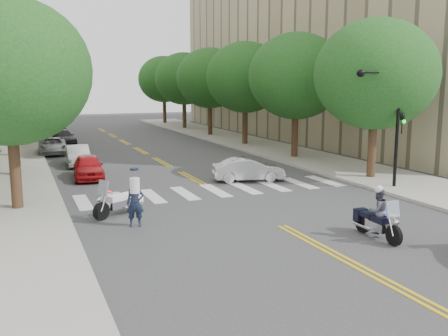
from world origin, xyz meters
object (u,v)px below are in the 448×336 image
motorcycle_police (377,214)px  motorcycle_parked (122,202)px  officer_standing (135,203)px  convertible (248,169)px

motorcycle_police → motorcycle_parked: 9.55m
motorcycle_police → officer_standing: (-7.11, 4.43, 0.05)m
convertible → motorcycle_parked: bearing=133.2°
motorcycle_police → motorcycle_parked: (-7.22, 6.25, -0.28)m
motorcycle_parked → officer_standing: officer_standing is taller
motorcycle_police → officer_standing: size_ratio=1.30×
motorcycle_parked → motorcycle_police: bearing=-160.6°
motorcycle_parked → convertible: (7.50, 4.26, 0.09)m
officer_standing → convertible: officer_standing is taller
officer_standing → motorcycle_police: bearing=-22.1°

